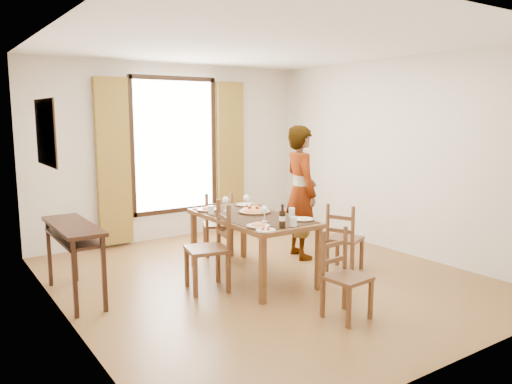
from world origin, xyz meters
TOP-DOWN VIEW (x-y plane):
  - ground at (0.00, 0.00)m, footprint 5.00×5.00m
  - room_shell at (-0.00, 0.13)m, footprint 4.60×5.10m
  - console_table at (-2.03, 0.60)m, footprint 0.38×1.20m
  - dining_table at (-0.11, 0.12)m, footprint 0.87×1.65m
  - chair_west at (-0.72, 0.03)m, footprint 0.51×0.51m
  - chair_north at (0.05, 1.20)m, footprint 0.51×0.51m
  - chair_south at (-0.04, -1.37)m, footprint 0.41×0.41m
  - chair_east at (0.96, -0.32)m, footprint 0.50×0.50m
  - man at (0.92, 0.48)m, footprint 0.85×0.74m
  - plate_sw at (-0.40, -0.44)m, footprint 0.27×0.27m
  - plate_se at (0.20, -0.44)m, footprint 0.27×0.27m
  - plate_nw at (-0.40, 0.66)m, footprint 0.27×0.27m
  - plate_ne at (0.16, 0.68)m, footprint 0.27×0.27m
  - pasta_platter at (-0.00, 0.22)m, footprint 0.40×0.40m
  - caprese_plate at (-0.44, -0.63)m, footprint 0.20×0.20m
  - wine_glass_a at (-0.20, -0.27)m, footprint 0.08×0.08m
  - wine_glass_b at (0.05, 0.47)m, footprint 0.08×0.08m
  - wine_glass_c at (-0.24, 0.50)m, footprint 0.08×0.08m
  - tumbler_a at (0.23, -0.20)m, footprint 0.07×0.07m
  - tumbler_b at (-0.47, 0.45)m, footprint 0.07×0.07m
  - tumbler_c at (-0.07, -0.62)m, footprint 0.07×0.07m
  - wine_bottle at (-0.21, -0.61)m, footprint 0.07×0.07m

SIDE VIEW (x-z plane):
  - ground at x=0.00m, z-range 0.00..0.00m
  - chair_south at x=-0.04m, z-range -0.03..0.81m
  - chair_east at x=0.96m, z-range -0.03..0.83m
  - chair_north at x=0.05m, z-range -0.03..0.85m
  - chair_west at x=-0.72m, z-range -0.03..0.94m
  - console_table at x=-2.03m, z-range 0.28..1.08m
  - dining_table at x=-0.11m, z-range 0.31..1.06m
  - caprese_plate at x=-0.44m, z-range 0.76..0.80m
  - plate_sw at x=-0.40m, z-range 0.76..0.81m
  - plate_se at x=0.20m, z-range 0.76..0.81m
  - plate_nw at x=-0.40m, z-range 0.76..0.81m
  - plate_ne at x=0.16m, z-range 0.76..0.81m
  - pasta_platter at x=0.00m, z-range 0.76..0.86m
  - tumbler_a at x=0.23m, z-range 0.76..0.86m
  - tumbler_b at x=-0.47m, z-range 0.76..0.86m
  - tumbler_c at x=-0.07m, z-range 0.76..0.86m
  - wine_glass_a at x=-0.20m, z-range 0.76..0.94m
  - wine_glass_b at x=0.05m, z-range 0.76..0.94m
  - wine_glass_c at x=-0.24m, z-range 0.76..0.94m
  - wine_bottle at x=-0.21m, z-range 0.76..1.00m
  - man at x=0.92m, z-range 0.00..1.79m
  - room_shell at x=0.00m, z-range 0.17..2.91m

